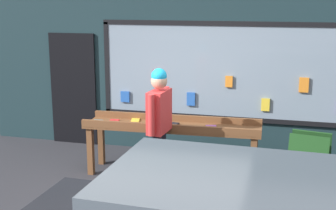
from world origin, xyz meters
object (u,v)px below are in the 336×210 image
(display_table_main, at_px, (172,130))
(sandwich_board_sign, at_px, (309,164))
(person_browsing, at_px, (159,118))
(small_dog, at_px, (187,178))

(display_table_main, relative_size, sandwich_board_sign, 3.03)
(person_browsing, xyz_separation_m, sandwich_board_sign, (2.10, 0.28, -0.60))
(display_table_main, height_order, sandwich_board_sign, sandwich_board_sign)
(display_table_main, xyz_separation_m, sandwich_board_sign, (2.04, -0.27, -0.27))
(person_browsing, relative_size, small_dog, 3.29)
(person_browsing, height_order, small_dog, person_browsing)
(person_browsing, distance_m, small_dog, 0.93)
(person_browsing, bearing_deg, display_table_main, -0.45)
(person_browsing, distance_m, sandwich_board_sign, 2.20)
(sandwich_board_sign, bearing_deg, small_dog, -150.40)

